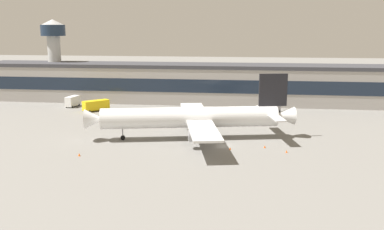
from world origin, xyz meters
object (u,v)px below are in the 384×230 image
Objects in this scene: stair_truck at (73,101)px; traffic_cone_3 at (79,155)px; control_tower at (54,49)px; airliner at (194,117)px; fuel_truck at (95,105)px; traffic_cone_0 at (265,147)px; traffic_cone_1 at (230,148)px; crew_van at (273,108)px; traffic_cone_2 at (287,151)px.

stair_truck reaches higher than traffic_cone_3.
control_tower is 27.45m from stair_truck.
airliner is at bearing -39.23° from stair_truck.
traffic_cone_3 is (14.01, -48.98, -1.57)m from fuel_truck.
traffic_cone_0 is at bearing -20.41° from airliner.
traffic_cone_1 is (68.69, -63.55, -18.05)m from control_tower.
airliner is 28.48m from traffic_cone_3.
control_tower is at bearing 141.30° from traffic_cone_0.
fuel_truck reaches higher than traffic_cone_3.
control_tower is 4.64× the size of stair_truck.
airliner is 18.59m from traffic_cone_0.
crew_van is 9.97× the size of traffic_cone_1.
control_tower reaches higher than airliner.
traffic_cone_0 is at bearing -38.70° from control_tower.
stair_truck is at bearing 145.11° from traffic_cone_0.
traffic_cone_1 is (44.94, -39.92, -1.61)m from fuel_truck.
crew_van is 67.76m from traffic_cone_3.
traffic_cone_3 is at bearing -163.68° from traffic_cone_1.
stair_truck is at bearing 145.07° from traffic_cone_2.
traffic_cone_1 is (9.21, -8.68, -4.93)m from airliner.
airliner is 6.25× the size of fuel_truck.
airliner is 23.84m from traffic_cone_2.
traffic_cone_0 is (76.28, -61.12, -18.05)m from control_tower.
control_tower is at bearing 137.31° from airliner.
airliner is 13.58m from traffic_cone_1.
control_tower is 51.16× the size of traffic_cone_0.
traffic_cone_0 is at bearing -95.20° from crew_van.
traffic_cone_3 is (-38.53, -11.49, 0.03)m from traffic_cone_0.
traffic_cone_2 is at bearing -89.04° from crew_van.
control_tower reaches higher than traffic_cone_0.
traffic_cone_0 is (16.80, -6.25, -4.93)m from airliner.
traffic_cone_2 is (80.81, -64.33, -18.06)m from control_tower.
traffic_cone_0 is at bearing -35.51° from fuel_truck.
control_tower is at bearing 117.47° from traffic_cone_3.
control_tower is at bearing 127.97° from stair_truck.
fuel_truck is (23.75, -23.63, -16.45)m from control_tower.
fuel_truck reaches higher than traffic_cone_1.
control_tower reaches higher than crew_van.
stair_truck is at bearing 178.01° from crew_van.
traffic_cone_0 reaches higher than traffic_cone_1.
airliner reaches higher than traffic_cone_3.
traffic_cone_2 is (12.11, -0.78, -0.00)m from traffic_cone_1.
fuel_truck is at bearing 144.49° from traffic_cone_0.
control_tower reaches higher than traffic_cone_1.
traffic_cone_0 is 40.21m from traffic_cone_3.
control_tower is 3.65× the size of fuel_truck.
traffic_cone_3 is at bearing -66.35° from stair_truck.
traffic_cone_3 is (-21.73, -17.74, -4.90)m from airliner.
fuel_truck is at bearing -44.85° from control_tower.
fuel_truck reaches higher than crew_van.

